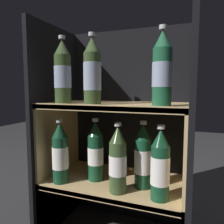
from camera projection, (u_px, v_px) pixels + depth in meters
The scene contains 13 objects.
fridge_back_wall at pixel (128, 126), 1.13m from camera, with size 0.64×0.02×0.97m, color black.
fridge_side_left at pixel (56, 128), 1.07m from camera, with size 0.02×0.39×0.97m, color black.
fridge_side_right at pixel (192, 139), 0.85m from camera, with size 0.02×0.39×0.97m, color black.
shelf_lower at pixel (115, 192), 0.98m from camera, with size 0.60×0.35×0.27m.
shelf_upper at pixel (116, 143), 0.96m from camera, with size 0.60×0.35×0.62m.
bottle_upper_front_0 at pixel (63, 73), 0.90m from camera, with size 0.07×0.07×0.28m.
bottle_upper_front_1 at pixel (92, 73), 0.85m from camera, with size 0.07×0.07×0.28m.
bottle_upper_front_2 at pixel (162, 70), 0.76m from camera, with size 0.07×0.07×0.28m.
bottle_lower_front_0 at pixel (60, 154), 0.94m from camera, with size 0.07×0.07×0.28m.
bottle_lower_front_1 at pixel (118, 161), 0.85m from camera, with size 0.07×0.07×0.28m.
bottle_lower_front_2 at pixel (160, 166), 0.79m from camera, with size 0.07×0.07×0.28m.
bottle_lower_back_0 at pixel (96, 152), 0.97m from camera, with size 0.07×0.07×0.28m.
bottle_lower_back_1 at pixel (143, 158), 0.90m from camera, with size 0.07×0.07×0.28m.
Camera 1 is at (0.32, -0.72, 0.67)m, focal length 35.00 mm.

